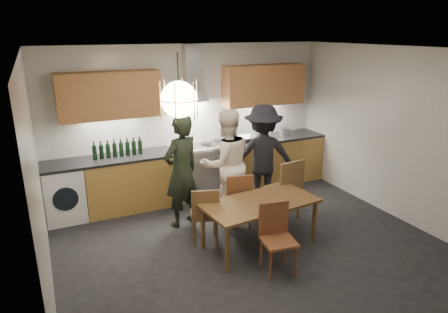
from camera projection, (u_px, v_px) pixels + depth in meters
name	position (u px, v px, depth m)	size (l,w,h in m)	color
ground	(251.00, 246.00, 5.45)	(5.00, 5.00, 0.00)	black
room_shell	(254.00, 124.00, 4.93)	(5.02, 4.52, 2.61)	white
counter_run	(199.00, 171.00, 7.00)	(5.00, 0.62, 0.90)	tan
range_stove	(198.00, 172.00, 6.99)	(0.90, 0.60, 0.92)	silver
wall_fixtures	(193.00, 89.00, 6.66)	(4.30, 0.54, 1.10)	#C6844C
pendant_lamp	(179.00, 99.00, 4.32)	(0.43, 0.43, 0.70)	black
dining_table	(260.00, 207.00, 5.31)	(1.60, 0.92, 0.65)	brown
chair_back_left	(205.00, 212.00, 5.39)	(0.47, 0.47, 0.82)	brown
chair_back_mid	(238.00, 197.00, 5.80)	(0.46, 0.46, 0.86)	brown
chair_back_right	(287.00, 186.00, 6.06)	(0.48, 0.48, 0.97)	brown
chair_front	(276.00, 233.00, 4.81)	(0.44, 0.44, 0.85)	brown
person_left	(182.00, 171.00, 5.83)	(0.62, 0.40, 1.69)	black
person_mid	(226.00, 164.00, 6.11)	(0.83, 0.64, 1.70)	white
person_right	(262.00, 156.00, 6.56)	(1.09, 0.63, 1.69)	black
mixing_bowl	(247.00, 138.00, 7.21)	(0.34, 0.34, 0.08)	silver
stock_pot	(284.00, 132.00, 7.55)	(0.20, 0.20, 0.14)	silver
wine_bottles	(118.00, 148.00, 6.28)	(0.78, 0.07, 0.29)	black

